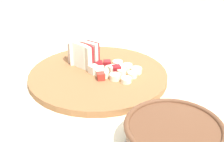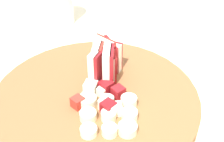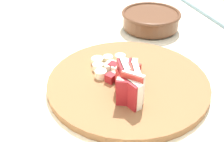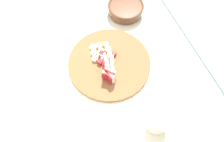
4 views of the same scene
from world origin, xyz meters
name	(u,v)px [view 1 (image 1 of 4)]	position (x,y,z in m)	size (l,w,h in m)	color
tile_backsplash	(146,91)	(0.00, 0.42, 0.67)	(2.40, 0.04, 1.33)	silver
cutting_board	(98,75)	(0.02, 0.01, 0.93)	(0.34, 0.34, 0.02)	brown
apple_wedge_fan	(83,54)	(-0.03, 0.03, 0.97)	(0.09, 0.06, 0.07)	maroon
apple_dice_pile	(106,69)	(0.04, 0.02, 0.95)	(0.08, 0.09, 0.02)	maroon
banana_slice_rows	(121,71)	(0.07, 0.03, 0.94)	(0.09, 0.09, 0.02)	#F4EAC6
ceramic_bowl	(173,135)	(0.27, -0.15, 0.95)	(0.17, 0.17, 0.05)	brown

